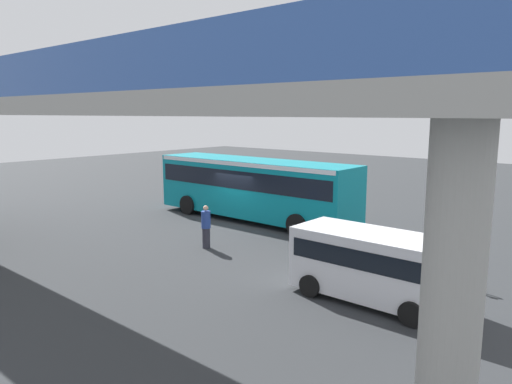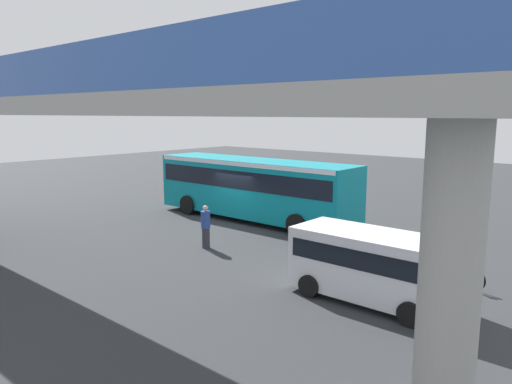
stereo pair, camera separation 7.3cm
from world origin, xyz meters
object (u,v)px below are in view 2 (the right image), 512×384
Objects in this scene: parked_van at (373,262)px; bicycle_orange at (457,276)px; traffic_sign at (205,168)px; city_bus at (253,184)px; pedestrian at (206,227)px.

parked_van is 2.71× the size of bicycle_orange.
traffic_sign reaches higher than bicycle_orange.
city_bus is 11.83m from bicycle_orange.
parked_van reaches higher than pedestrian.
bicycle_orange is at bearing -167.23° from pedestrian.
bicycle_orange is 0.63× the size of traffic_sign.
parked_van is (-9.78, 5.88, -0.70)m from city_bus.
city_bus is 4.12× the size of traffic_sign.
bicycle_orange is at bearing 164.57° from city_bus.
parked_van is at bearing 151.33° from traffic_sign.
traffic_sign is at bearing -28.67° from parked_van.
traffic_sign reaches higher than pedestrian.
city_bus is at bearing 154.68° from traffic_sign.
bicycle_orange is at bearing -119.11° from parked_van.
city_bus is at bearing -15.43° from bicycle_orange.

